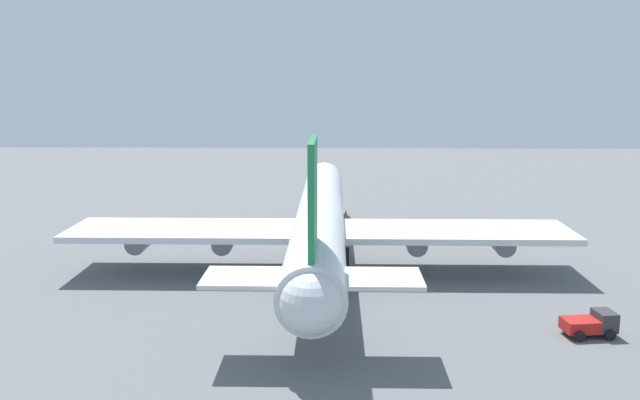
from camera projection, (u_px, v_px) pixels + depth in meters
The scene contains 4 objects.
ground_plane at pixel (320, 264), 81.67m from camera, with size 266.11×266.11×0.00m, color slate.
cargo_airplane at pixel (320, 220), 80.13m from camera, with size 66.53×57.31×17.42m.
pushback_tractor at pixel (591, 323), 58.99m from camera, with size 3.17×4.68×2.18m.
safety_cone_nose at pixel (346, 212), 110.96m from camera, with size 0.51×0.51×0.73m, color orange.
Camera 1 is at (-78.92, -1.75, 22.33)m, focal length 38.11 mm.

